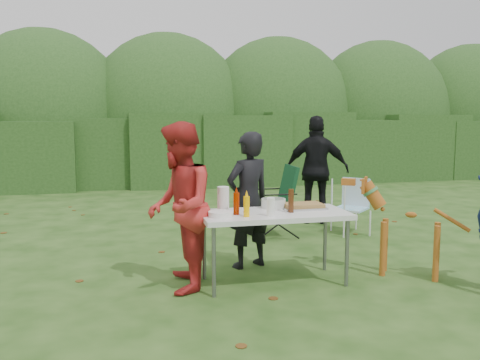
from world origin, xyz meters
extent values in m
plane|color=#1E4211|center=(0.00, 0.00, 0.00)|extent=(80.00, 80.00, 0.00)
cube|color=#23471C|center=(0.00, 8.00, 0.85)|extent=(22.00, 1.40, 1.70)
ellipsoid|color=#3D6628|center=(0.00, 9.60, 1.60)|extent=(20.00, 2.60, 3.20)
cube|color=silver|center=(0.19, 0.26, 0.71)|extent=(1.50, 0.70, 0.05)
cylinder|color=slate|center=(-0.49, -0.02, 0.34)|extent=(0.04, 0.04, 0.69)
cylinder|color=slate|center=(0.87, -0.02, 0.34)|extent=(0.04, 0.04, 0.69)
cylinder|color=slate|center=(-0.49, 0.54, 0.34)|extent=(0.04, 0.04, 0.69)
cylinder|color=slate|center=(0.87, 0.54, 0.34)|extent=(0.04, 0.04, 0.69)
imported|color=black|center=(0.07, 0.87, 0.77)|extent=(0.66, 0.55, 1.54)
imported|color=red|center=(-0.78, 0.27, 0.83)|extent=(0.73, 0.88, 1.66)
imported|color=black|center=(1.73, 2.94, 0.86)|extent=(1.09, 0.74, 1.72)
cube|color=#B7B7BA|center=(0.55, 0.38, 0.75)|extent=(0.45, 0.30, 0.02)
cube|color=olive|center=(0.55, 0.38, 0.78)|extent=(0.40, 0.26, 0.04)
cylinder|color=#FFB700|center=(-0.14, 0.10, 0.84)|extent=(0.06, 0.06, 0.20)
cylinder|color=#8F1D00|center=(-0.22, 0.22, 0.85)|extent=(0.06, 0.06, 0.22)
cylinder|color=#47230F|center=(0.35, 0.20, 0.86)|extent=(0.06, 0.06, 0.24)
cylinder|color=white|center=(-0.31, 0.39, 0.87)|extent=(0.12, 0.12, 0.26)
cylinder|color=white|center=(0.10, 0.07, 0.83)|extent=(0.08, 0.08, 0.18)
cylinder|color=silver|center=(0.25, 0.49, 0.79)|extent=(0.26, 0.26, 0.10)
cylinder|color=white|center=(-0.39, 0.16, 0.77)|extent=(0.24, 0.24, 0.05)
camera|label=1|loc=(-1.33, -4.61, 1.71)|focal=38.00mm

